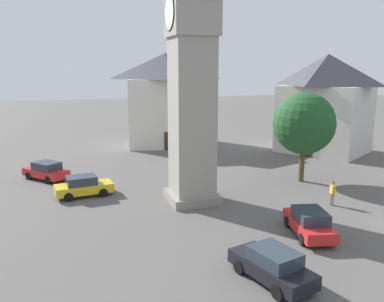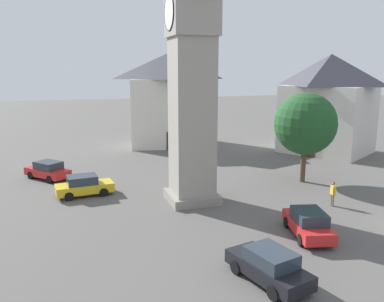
% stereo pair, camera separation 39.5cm
% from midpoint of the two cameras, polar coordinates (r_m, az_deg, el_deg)
% --- Properties ---
extents(ground_plane, '(200.00, 200.00, 0.00)m').
position_cam_midpoint_polar(ground_plane, '(28.34, -0.40, -7.18)').
color(ground_plane, '#565451').
extents(clock_tower, '(4.08, 4.08, 20.33)m').
position_cam_midpoint_polar(clock_tower, '(26.93, -0.44, 17.47)').
color(clock_tower, gray).
rests_on(clock_tower, ground).
extents(car_blue_kerb, '(2.14, 4.29, 1.53)m').
position_cam_midpoint_polar(car_blue_kerb, '(30.22, -15.78, -4.90)').
color(car_blue_kerb, gold).
rests_on(car_blue_kerb, ground).
extents(car_silver_kerb, '(4.24, 3.95, 1.53)m').
position_cam_midpoint_polar(car_silver_kerb, '(35.64, -20.63, -2.69)').
color(car_silver_kerb, red).
rests_on(car_silver_kerb, ground).
extents(car_red_corner, '(4.41, 2.63, 1.53)m').
position_cam_midpoint_polar(car_red_corner, '(23.36, 16.10, -9.90)').
color(car_red_corner, red).
rests_on(car_red_corner, ground).
extents(car_white_side, '(4.41, 2.63, 1.53)m').
position_cam_midpoint_polar(car_white_side, '(18.34, 10.87, -15.87)').
color(car_white_side, black).
rests_on(car_white_side, ground).
extents(pedestrian, '(0.56, 0.25, 1.69)m').
position_cam_midpoint_polar(pedestrian, '(28.71, 19.25, -5.49)').
color(pedestrian, '#706656').
rests_on(pedestrian, ground).
extents(tree, '(5.04, 5.04, 7.37)m').
position_cam_midpoint_polar(tree, '(33.30, 15.56, 3.82)').
color(tree, brown).
rests_on(tree, ground).
extents(building_shop_left, '(8.61, 10.60, 11.04)m').
position_cam_midpoint_polar(building_shop_left, '(48.28, -4.01, 7.51)').
color(building_shop_left, silver).
rests_on(building_shop_left, ground).
extents(building_terrace_right, '(11.70, 11.33, 10.79)m').
position_cam_midpoint_polar(building_terrace_right, '(46.32, 18.48, 6.61)').
color(building_terrace_right, beige).
rests_on(building_terrace_right, ground).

